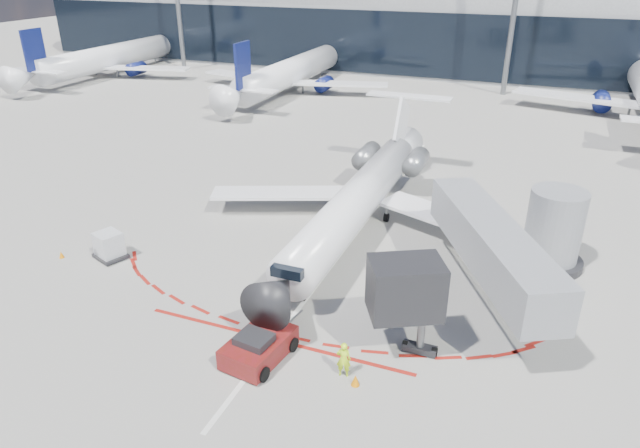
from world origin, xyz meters
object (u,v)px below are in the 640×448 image
at_px(ramp_worker, 344,359).
at_px(pushback_tug, 259,347).
at_px(regional_jet, 362,195).
at_px(uld_container, 109,246).

bearing_deg(ramp_worker, pushback_tug, -8.19).
xyz_separation_m(pushback_tug, ramp_worker, (4.03, 0.31, 0.24)).
height_order(pushback_tug, ramp_worker, ramp_worker).
bearing_deg(ramp_worker, regional_jet, -87.51).
height_order(regional_jet, uld_container, regional_jet).
height_order(regional_jet, pushback_tug, regional_jet).
bearing_deg(pushback_tug, ramp_worker, 12.36).
bearing_deg(regional_jet, pushback_tug, -89.97).
xyz_separation_m(regional_jet, uld_container, (-12.91, -10.11, -1.46)).
xyz_separation_m(ramp_worker, uld_container, (-16.95, 4.90, -0.03)).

